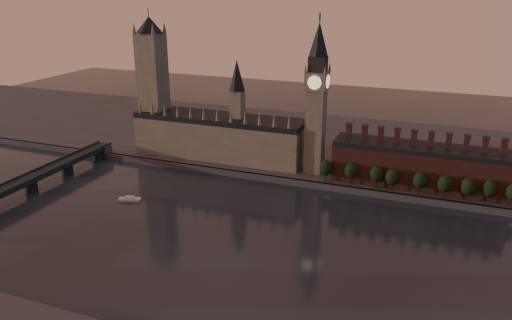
{
  "coord_description": "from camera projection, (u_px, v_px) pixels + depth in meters",
  "views": [
    {
      "loc": [
        90.54,
        -210.41,
        128.8
      ],
      "look_at": [
        -12.17,
        55.0,
        27.72
      ],
      "focal_mm": 35.0,
      "sensor_mm": 36.0,
      "label": 1
    }
  ],
  "objects": [
    {
      "name": "embankment_tree_5",
      "position": [
        445.0,
        184.0,
        303.68
      ],
      "size": [
        8.6,
        8.6,
        14.88
      ],
      "color": "black",
      "rests_on": "north_bank"
    },
    {
      "name": "embankment_tree_2",
      "position": [
        377.0,
        174.0,
        319.29
      ],
      "size": [
        8.6,
        8.6,
        14.88
      ],
      "color": "black",
      "rests_on": "north_bank"
    },
    {
      "name": "palace_of_westminster",
      "position": [
        220.0,
        134.0,
        374.47
      ],
      "size": [
        130.0,
        30.3,
        74.0
      ],
      "color": "gray",
      "rests_on": "north_bank"
    },
    {
      "name": "westminster_bridge",
      "position": [
        6.0,
        192.0,
        306.67
      ],
      "size": [
        14.0,
        200.0,
        11.55
      ],
      "color": "#1B2A24",
      "rests_on": "ground"
    },
    {
      "name": "ground",
      "position": [
        240.0,
        246.0,
        258.82
      ],
      "size": [
        900.0,
        900.0,
        0.0
      ],
      "primitive_type": "plane",
      "color": "black",
      "rests_on": "ground"
    },
    {
      "name": "embankment_tree_7",
      "position": [
        490.0,
        189.0,
        296.65
      ],
      "size": [
        8.6,
        8.6,
        14.88
      ],
      "color": "black",
      "rests_on": "north_bank"
    },
    {
      "name": "river_boat",
      "position": [
        130.0,
        199.0,
        312.89
      ],
      "size": [
        14.4,
        7.97,
        2.77
      ],
      "rotation": [
        0.0,
        0.0,
        0.31
      ],
      "color": "silver",
      "rests_on": "ground"
    },
    {
      "name": "big_ben",
      "position": [
        317.0,
        97.0,
        333.07
      ],
      "size": [
        15.0,
        15.0,
        107.0
      ],
      "color": "gray",
      "rests_on": "north_bank"
    },
    {
      "name": "chimney_block",
      "position": [
        419.0,
        165.0,
        322.32
      ],
      "size": [
        110.0,
        25.0,
        37.0
      ],
      "color": "brown",
      "rests_on": "north_bank"
    },
    {
      "name": "north_bank",
      "position": [
        323.0,
        145.0,
        414.61
      ],
      "size": [
        900.0,
        182.0,
        4.0
      ],
      "color": "#45464A",
      "rests_on": "ground"
    },
    {
      "name": "embankment_tree_1",
      "position": [
        351.0,
        171.0,
        324.72
      ],
      "size": [
        8.6,
        8.6,
        14.88
      ],
      "color": "black",
      "rests_on": "north_bank"
    },
    {
      "name": "embankment_tree_4",
      "position": [
        420.0,
        180.0,
        308.98
      ],
      "size": [
        8.6,
        8.6,
        14.88
      ],
      "color": "black",
      "rests_on": "north_bank"
    },
    {
      "name": "embankment_tree_0",
      "position": [
        326.0,
        168.0,
        329.92
      ],
      "size": [
        8.6,
        8.6,
        14.88
      ],
      "color": "black",
      "rests_on": "north_bank"
    },
    {
      "name": "embankment_tree_3",
      "position": [
        392.0,
        177.0,
        314.58
      ],
      "size": [
        8.6,
        8.6,
        14.88
      ],
      "color": "black",
      "rests_on": "north_bank"
    },
    {
      "name": "victoria_tower",
      "position": [
        153.0,
        80.0,
        380.92
      ],
      "size": [
        24.0,
        24.0,
        108.0
      ],
      "color": "gray",
      "rests_on": "north_bank"
    },
    {
      "name": "embankment_tree_6",
      "position": [
        468.0,
        187.0,
        299.54
      ],
      "size": [
        8.6,
        8.6,
        14.88
      ],
      "color": "black",
      "rests_on": "north_bank"
    }
  ]
}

